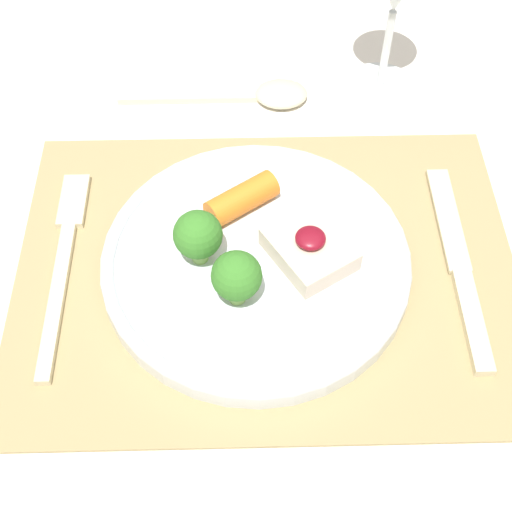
{
  "coord_description": "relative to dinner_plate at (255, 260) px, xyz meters",
  "views": [
    {
      "loc": [
        -0.02,
        -0.36,
        1.28
      ],
      "look_at": [
        -0.01,
        -0.0,
        0.79
      ],
      "focal_mm": 50.0,
      "sensor_mm": 36.0,
      "label": 1
    }
  ],
  "objects": [
    {
      "name": "placemat",
      "position": [
        0.01,
        0.0,
        -0.02
      ],
      "size": [
        0.43,
        0.32,
        0.0
      ],
      "primitive_type": "cube",
      "color": "#9E895B",
      "rests_on": "dining_table"
    },
    {
      "name": "dinner_plate",
      "position": [
        0.0,
        0.0,
        0.0
      ],
      "size": [
        0.26,
        0.26,
        0.07
      ],
      "color": "silver",
      "rests_on": "placemat"
    },
    {
      "name": "dining_table",
      "position": [
        0.01,
        0.0,
        -0.1
      ],
      "size": [
        1.45,
        1.19,
        0.77
      ],
      "color": "white",
      "rests_on": "ground_plane"
    },
    {
      "name": "fork",
      "position": [
        -0.17,
        0.02,
        -0.01
      ],
      "size": [
        0.02,
        0.22,
        0.01
      ],
      "rotation": [
        0.0,
        0.0,
        -0.03
      ],
      "color": "beige",
      "rests_on": "placemat"
    },
    {
      "name": "spoon",
      "position": [
        0.01,
        0.22,
        -0.01
      ],
      "size": [
        0.2,
        0.05,
        0.02
      ],
      "rotation": [
        0.0,
        0.0,
        0.01
      ],
      "color": "beige",
      "rests_on": "dining_table"
    },
    {
      "name": "knife",
      "position": [
        0.18,
        -0.01,
        -0.01
      ],
      "size": [
        0.02,
        0.22,
        0.01
      ],
      "rotation": [
        0.0,
        0.0,
        -0.04
      ],
      "color": "beige",
      "rests_on": "placemat"
    }
  ]
}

